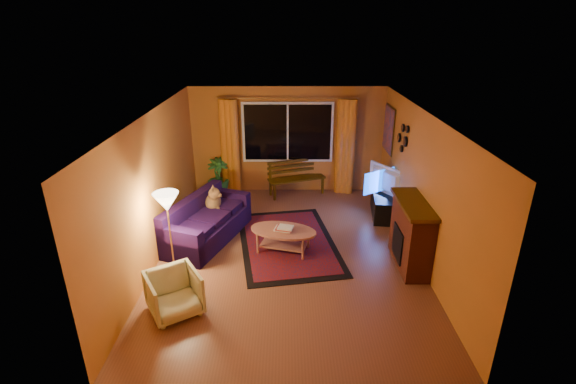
{
  "coord_description": "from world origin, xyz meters",
  "views": [
    {
      "loc": [
        -0.02,
        -6.52,
        3.87
      ],
      "look_at": [
        0.0,
        0.3,
        1.05
      ],
      "focal_mm": 26.0,
      "sensor_mm": 36.0,
      "label": 1
    }
  ],
  "objects_px": {
    "sofa": "(207,220)",
    "coffee_table": "(283,240)",
    "bench": "(297,186)",
    "armchair": "(174,291)",
    "floor_lamp": "(170,235)",
    "tv_console": "(382,204)"
  },
  "relations": [
    {
      "from": "sofa",
      "to": "coffee_table",
      "type": "distance_m",
      "value": 1.51
    },
    {
      "from": "bench",
      "to": "armchair",
      "type": "relative_size",
      "value": 1.92
    },
    {
      "from": "bench",
      "to": "coffee_table",
      "type": "bearing_deg",
      "value": -116.32
    },
    {
      "from": "sofa",
      "to": "floor_lamp",
      "type": "distance_m",
      "value": 1.27
    },
    {
      "from": "armchair",
      "to": "tv_console",
      "type": "distance_m",
      "value": 4.84
    },
    {
      "from": "coffee_table",
      "to": "floor_lamp",
      "type": "bearing_deg",
      "value": -158.13
    },
    {
      "from": "armchair",
      "to": "coffee_table",
      "type": "relative_size",
      "value": 0.59
    },
    {
      "from": "tv_console",
      "to": "sofa",
      "type": "bearing_deg",
      "value": -155.98
    },
    {
      "from": "floor_lamp",
      "to": "coffee_table",
      "type": "relative_size",
      "value": 1.2
    },
    {
      "from": "floor_lamp",
      "to": "tv_console",
      "type": "bearing_deg",
      "value": 30.02
    },
    {
      "from": "floor_lamp",
      "to": "coffee_table",
      "type": "height_order",
      "value": "floor_lamp"
    },
    {
      "from": "bench",
      "to": "coffee_table",
      "type": "relative_size",
      "value": 1.13
    },
    {
      "from": "bench",
      "to": "armchair",
      "type": "xyz_separation_m",
      "value": [
        -1.82,
        -4.36,
        0.15
      ]
    },
    {
      "from": "sofa",
      "to": "armchair",
      "type": "distance_m",
      "value": 2.17
    },
    {
      "from": "bench",
      "to": "sofa",
      "type": "bearing_deg",
      "value": -148.11
    },
    {
      "from": "sofa",
      "to": "floor_lamp",
      "type": "height_order",
      "value": "floor_lamp"
    },
    {
      "from": "bench",
      "to": "armchair",
      "type": "bearing_deg",
      "value": -132.57
    },
    {
      "from": "coffee_table",
      "to": "tv_console",
      "type": "xyz_separation_m",
      "value": [
        2.09,
        1.52,
        0.02
      ]
    },
    {
      "from": "armchair",
      "to": "floor_lamp",
      "type": "relative_size",
      "value": 0.49
    },
    {
      "from": "coffee_table",
      "to": "tv_console",
      "type": "height_order",
      "value": "tv_console"
    },
    {
      "from": "coffee_table",
      "to": "sofa",
      "type": "bearing_deg",
      "value": 162.07
    },
    {
      "from": "armchair",
      "to": "tv_console",
      "type": "height_order",
      "value": "armchair"
    }
  ]
}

